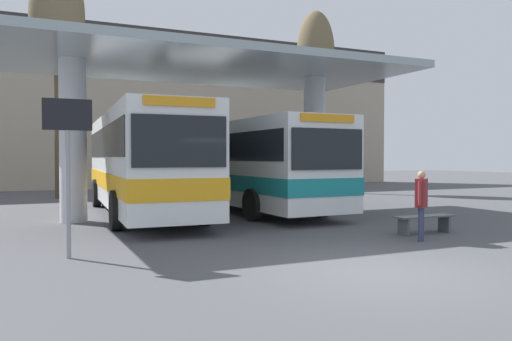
% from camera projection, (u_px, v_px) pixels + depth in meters
% --- Properties ---
extents(ground_plane, '(100.00, 100.00, 0.00)m').
position_uv_depth(ground_plane, '(375.00, 271.00, 8.49)').
color(ground_plane, '#4C4C51').
extents(townhouse_backdrop, '(40.00, 0.58, 10.15)m').
position_uv_depth(townhouse_backdrop, '(124.00, 94.00, 31.06)').
color(townhouse_backdrop, tan).
rests_on(townhouse_backdrop, ground_plane).
extents(station_canopy, '(13.35, 6.77, 5.11)m').
position_uv_depth(station_canopy, '(206.00, 82.00, 16.53)').
color(station_canopy, silver).
rests_on(station_canopy, ground_plane).
extents(transit_bus_left_bay, '(3.04, 11.97, 3.37)m').
position_uv_depth(transit_bus_left_bay, '(140.00, 159.00, 17.00)').
color(transit_bus_left_bay, white).
rests_on(transit_bus_left_bay, ground_plane).
extents(transit_bus_center_bay, '(3.03, 11.37, 3.16)m').
position_uv_depth(transit_bus_center_bay, '(243.00, 162.00, 18.78)').
color(transit_bus_center_bay, white).
rests_on(transit_bus_center_bay, ground_plane).
extents(waiting_bench_near_pillar, '(1.68, 0.44, 0.46)m').
position_uv_depth(waiting_bench_near_pillar, '(424.00, 220.00, 12.69)').
color(waiting_bench_near_pillar, '#4C5156').
rests_on(waiting_bench_near_pillar, ground_plane).
extents(info_sign_platform, '(0.90, 0.09, 3.06)m').
position_uv_depth(info_sign_platform, '(68.00, 145.00, 9.51)').
color(info_sign_platform, gray).
rests_on(info_sign_platform, ground_plane).
extents(pedestrian_waiting, '(0.52, 0.45, 1.63)m').
position_uv_depth(pedestrian_waiting, '(421.00, 198.00, 11.53)').
color(pedestrian_waiting, '#333856').
rests_on(pedestrian_waiting, ground_plane).
extents(poplar_tree_behind_left, '(2.09, 2.09, 10.06)m').
position_uv_depth(poplar_tree_behind_left, '(316.00, 56.00, 27.67)').
color(poplar_tree_behind_left, '#473A2B').
rests_on(poplar_tree_behind_left, ground_plane).
extents(poplar_tree_behind_right, '(2.49, 2.49, 11.26)m').
position_uv_depth(poplar_tree_behind_right, '(57.00, 19.00, 23.28)').
color(poplar_tree_behind_right, '#473A2B').
rests_on(poplar_tree_behind_right, ground_plane).
extents(parked_car_street, '(4.68, 2.30, 2.06)m').
position_uv_depth(parked_car_street, '(254.00, 172.00, 30.69)').
color(parked_car_street, '#B2B7BC').
rests_on(parked_car_street, ground_plane).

